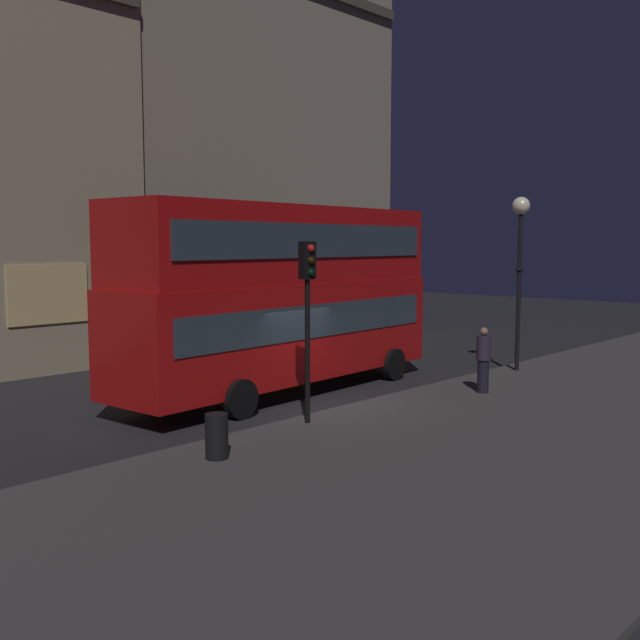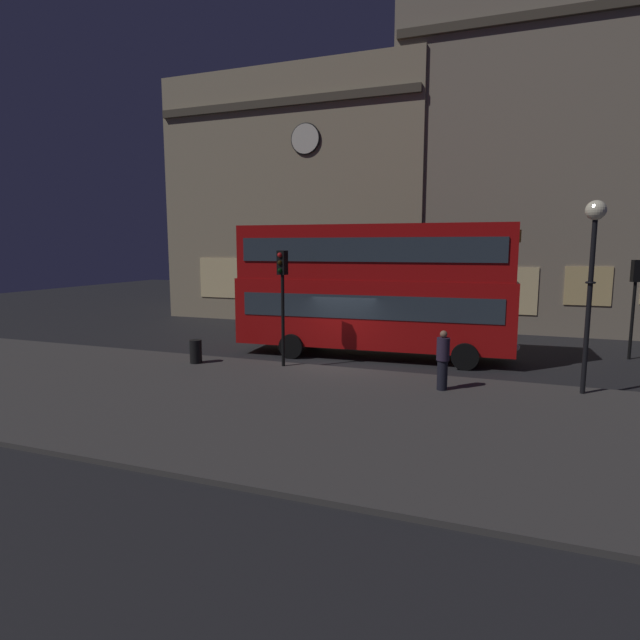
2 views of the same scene
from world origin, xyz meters
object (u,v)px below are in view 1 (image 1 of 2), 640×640
(pedestrian, at_px, (483,359))
(street_lamp, at_px, (520,238))
(double_decker_bus, at_px, (282,290))
(traffic_light_near_kerb, at_px, (308,293))
(litter_bin, at_px, (217,436))
(traffic_light_far_side, at_px, (401,279))

(pedestrian, bearing_deg, street_lamp, -172.35)
(double_decker_bus, height_order, traffic_light_near_kerb, double_decker_bus)
(traffic_light_near_kerb, distance_m, street_lamp, 9.81)
(pedestrian, xyz_separation_m, litter_bin, (-9.03, 0.52, -0.49))
(traffic_light_near_kerb, distance_m, pedestrian, 6.25)
(street_lamp, bearing_deg, traffic_light_far_side, 69.48)
(double_decker_bus, height_order, litter_bin, double_decker_bus)
(traffic_light_far_side, distance_m, street_lamp, 7.06)
(street_lamp, height_order, litter_bin, street_lamp)
(double_decker_bus, bearing_deg, street_lamp, -28.39)
(double_decker_bus, xyz_separation_m, pedestrian, (3.35, -4.46, -1.89))
(double_decker_bus, xyz_separation_m, litter_bin, (-5.69, -3.94, -2.38))
(street_lamp, distance_m, pedestrian, 5.28)
(traffic_light_far_side, bearing_deg, litter_bin, 8.32)
(traffic_light_near_kerb, relative_size, traffic_light_far_side, 1.06)
(street_lamp, relative_size, pedestrian, 3.08)
(traffic_light_near_kerb, relative_size, pedestrian, 2.29)
(traffic_light_near_kerb, distance_m, litter_bin, 4.18)
(pedestrian, height_order, litter_bin, pedestrian)
(traffic_light_near_kerb, bearing_deg, double_decker_bus, 65.93)
(traffic_light_near_kerb, xyz_separation_m, street_lamp, (9.73, -0.15, 1.30))
(street_lamp, xyz_separation_m, litter_bin, (-12.97, -0.51, -3.85))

